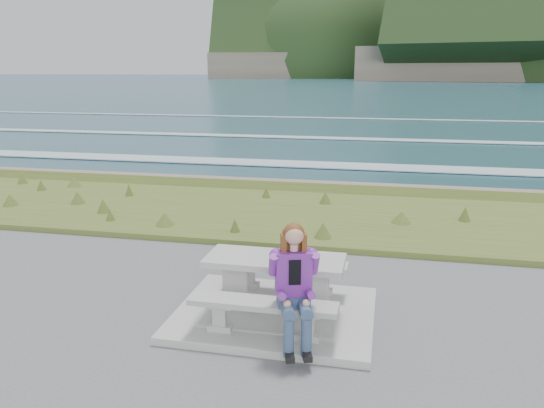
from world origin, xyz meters
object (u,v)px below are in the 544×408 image
Objects in this scene: picnic_table at (275,269)px; bench_landward at (263,309)px; bench_seaward at (285,267)px; seated_woman at (295,303)px.

bench_landward is at bearing -90.00° from picnic_table.
bench_seaward is (0.00, 1.40, 0.00)m from bench_landward.
picnic_table is 0.74m from bench_landward.
picnic_table is at bearing 90.00° from bench_landward.
bench_landward is (0.00, -0.70, -0.23)m from picnic_table.
bench_seaward is (0.00, 0.70, -0.23)m from picnic_table.
bench_seaward is 1.59m from seated_woman.
seated_woman is at bearing -63.68° from picnic_table.
picnic_table is 0.74m from bench_seaward.
bench_landward is 1.00× the size of bench_seaward.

